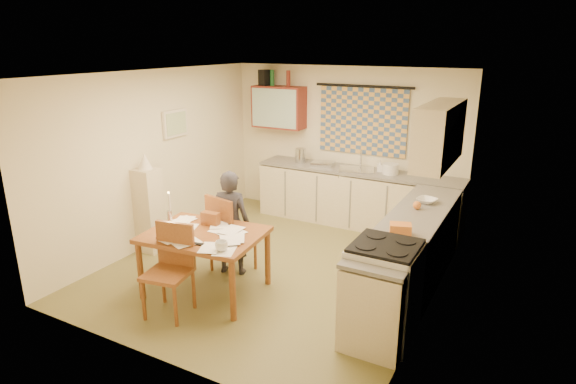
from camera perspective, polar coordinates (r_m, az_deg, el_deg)
The scene contains 44 objects.
floor at distance 6.49m, azimuth -1.22°, elevation -8.83°, with size 4.00×4.50×0.02m, color brown.
ceiling at distance 5.84m, azimuth -1.38°, elevation 13.97°, with size 4.00×4.50×0.02m, color white.
wall_back at distance 8.03m, azimuth 6.77°, elevation 5.71°, with size 4.00×0.02×2.50m, color beige.
wall_front at distance 4.34m, azimuth -16.35°, elevation -5.11°, with size 4.00×0.02×2.50m, color beige.
wall_left at distance 7.23m, azimuth -15.30°, elevation 3.91°, with size 0.02×4.50×2.50m, color beige.
wall_right at distance 5.38m, azimuth 17.64°, elevation -0.85°, with size 0.02×4.50×2.50m, color beige.
window_blind at distance 7.82m, azimuth 8.82°, elevation 8.29°, with size 1.45×0.03×1.05m, color #3A5581.
curtain_rod at distance 7.73m, azimuth 8.96°, elevation 12.30°, with size 0.04×0.04×1.60m, color black.
wall_cabinet at distance 8.27m, azimuth -1.09°, elevation 10.03°, with size 0.90×0.34×0.70m, color maroon.
wall_cabinet_glass at distance 8.12m, azimuth -1.69°, elevation 9.89°, with size 0.84×0.02×0.64m, color #99B2A5.
upper_cabinet_right at distance 5.79m, azimuth 17.53°, elevation 6.57°, with size 0.34×1.30×0.70m, color beige.
framed_print at distance 7.40m, azimuth -13.22°, elevation 7.93°, with size 0.04×0.50×0.40m, color beige.
print_canvas at distance 7.39m, azimuth -13.07°, elevation 7.92°, with size 0.01×0.42×0.32m, color silver.
counter_back at distance 7.83m, azimuth 8.17°, elevation -0.70°, with size 3.30×0.62×0.92m.
counter_right at distance 5.83m, azimuth 14.18°, elevation -7.54°, with size 0.62×2.95×0.92m.
stove at distance 4.95m, azimuth 11.20°, elevation -11.42°, with size 0.65×0.65×1.00m.
sink at distance 7.72m, azimuth 8.10°, elevation 2.35°, with size 0.55×0.45×0.10m, color silver.
tap at distance 7.84m, azimuth 8.65°, elevation 3.92°, with size 0.03×0.03×0.28m, color silver.
dish_rack at distance 7.91m, azimuth 4.17°, elevation 3.38°, with size 0.35×0.30×0.06m, color silver.
kettle at distance 8.07m, azimuth 1.51°, elevation 4.35°, with size 0.18×0.18×0.24m, color silver.
mixing_bowl at distance 7.52m, azimuth 12.07°, elevation 2.69°, with size 0.24×0.24×0.16m, color white.
soap_bottle at distance 7.62m, azimuth 10.85°, elevation 3.03°, with size 0.11×0.11×0.18m, color white.
bowl at distance 6.29m, azimuth 16.14°, elevation -0.98°, with size 0.30×0.30×0.06m, color white.
orange_bag at distance 5.18m, azimuth 13.19°, elevation -4.33°, with size 0.22×0.16×0.12m, color orange.
fruit_orange at distance 6.01m, azimuth 15.04°, elevation -1.53°, with size 0.10×0.10×0.10m, color orange.
speaker at distance 8.35m, azimuth -2.67°, elevation 13.39°, with size 0.16×0.20×0.26m, color black.
bottle_green at distance 8.29m, azimuth -1.89°, elevation 13.37°, with size 0.07×0.07×0.26m, color #195926.
bottle_brown at distance 8.14m, azimuth 0.04°, elevation 13.31°, with size 0.07×0.07×0.26m, color maroon.
dining_table at distance 5.80m, azimuth -9.71°, elevation -8.17°, with size 1.42×1.13×0.75m.
chair_far at distance 6.28m, azimuth -6.67°, elevation -6.54°, with size 0.56×0.56×1.04m.
chair_near at distance 5.47m, azimuth -13.85°, elevation -10.94°, with size 0.52×0.52×1.00m.
person at distance 6.10m, azimuth -6.81°, elevation -3.65°, with size 0.57×0.45×1.36m, color black.
shelf_stand at distance 7.01m, azimuth -16.13°, elevation -2.11°, with size 0.32×0.30×1.20m, color beige.
lampshade at distance 6.82m, azimuth -16.62°, elevation 3.53°, with size 0.20×0.20×0.22m, color beige.
letter_rack at distance 5.84m, azimuth -9.17°, elevation -3.15°, with size 0.22×0.10×0.16m, color brown.
mug at distance 5.14m, azimuth -7.90°, elevation -6.36°, with size 0.18×0.18×0.11m, color white.
magazine at distance 5.69m, azimuth -14.91°, elevation -4.85°, with size 0.25×0.28×0.02m, color maroon.
book at distance 5.79m, azimuth -13.80°, elevation -4.40°, with size 0.16×0.22×0.02m, color orange.
orange_box at distance 5.58m, azimuth -13.82°, elevation -5.12°, with size 0.12×0.08×0.04m, color orange.
eyeglasses at distance 5.34m, azimuth -10.57°, elevation -6.09°, with size 0.13×0.04×0.02m, color black.
candle_holder at distance 5.94m, azimuth -13.85°, elevation -2.99°, with size 0.06×0.06×0.18m, color silver.
candle at distance 5.88m, azimuth -13.88°, elevation -1.16°, with size 0.02×0.02×0.22m, color white.
candle_flame at distance 5.82m, azimuth -13.99°, elevation -0.09°, with size 0.02×0.02×0.02m, color #FFCC66.
papers at distance 5.59m, azimuth -9.66°, elevation -4.88°, with size 1.27×0.98×0.02m.
Camera 1 is at (2.90, -5.05, 2.85)m, focal length 30.00 mm.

